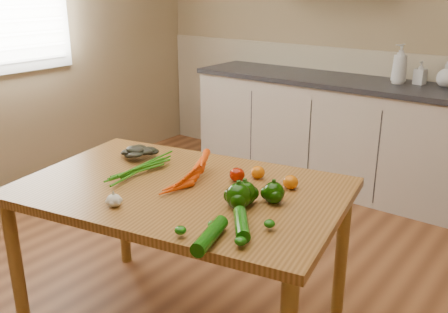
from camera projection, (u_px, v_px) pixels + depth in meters
room at (162, 66)px, 2.35m from camera, size 4.04×5.04×2.64m
counter_run at (360, 136)px, 4.01m from camera, size 2.84×0.64×1.14m
table at (182, 203)px, 2.25m from camera, size 1.57×1.17×0.76m
soap_bottle_a at (400, 64)px, 3.72m from camera, size 0.15×0.15×0.29m
soap_bottle_b at (420, 73)px, 3.71m from camera, size 0.09×0.09×0.17m
soap_bottle_c at (447, 74)px, 3.63m from camera, size 0.19×0.19×0.18m
carrot_bunch at (175, 172)px, 2.28m from camera, size 0.30×0.25×0.07m
leafy_greens at (134, 149)px, 2.56m from camera, size 0.20×0.18×0.10m
garlic_bulb at (114, 200)px, 2.01m from camera, size 0.06×0.06×0.05m
pepper_a at (245, 193)px, 2.02m from camera, size 0.10×0.10×0.10m
pepper_b at (274, 193)px, 2.04m from camera, size 0.09×0.09×0.09m
pepper_c at (238, 196)px, 1.98m from camera, size 0.10×0.10×0.10m
tomato_a at (237, 175)px, 2.26m from camera, size 0.07×0.07×0.06m
tomato_b at (258, 172)px, 2.30m from camera, size 0.07×0.07×0.06m
tomato_c at (291, 182)px, 2.18m from camera, size 0.07×0.07×0.06m
zucchini_a at (241, 224)px, 1.81m from camera, size 0.17×0.19×0.05m
zucchini_b at (210, 236)px, 1.73m from camera, size 0.12×0.23×0.05m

